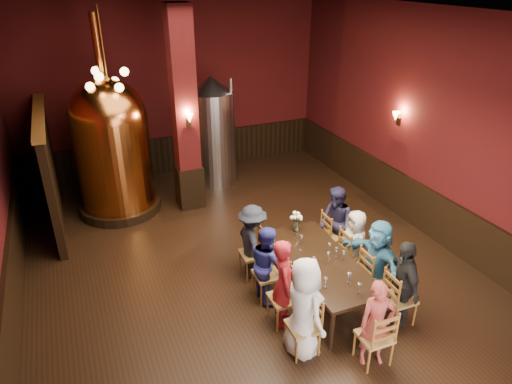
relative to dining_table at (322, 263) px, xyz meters
name	(u,v)px	position (x,y,z in m)	size (l,w,h in m)	color
room	(245,155)	(-0.80, 1.37, 1.56)	(10.00, 10.02, 4.50)	black
wainscot_right	(414,203)	(3.16, 1.37, -0.19)	(0.08, 9.90, 1.00)	black
wainscot_back	(179,153)	(-0.80, 6.33, -0.19)	(7.90, 0.08, 1.00)	black
wainscot_left	(12,296)	(-4.76, 1.37, -0.19)	(0.08, 9.90, 1.00)	black
column	(184,113)	(-1.10, 4.17, 1.56)	(0.58, 0.58, 4.50)	#470F0F
partition	(51,172)	(-4.00, 4.57, 0.51)	(0.22, 3.50, 2.40)	black
pendant_cluster	(107,79)	(-2.60, 4.27, 2.41)	(0.90, 0.90, 1.70)	#A57226
sconce_wall	(399,118)	(3.10, 2.17, 1.51)	(0.20, 0.20, 0.36)	black
sconce_column	(188,119)	(-1.10, 3.87, 1.51)	(0.20, 0.20, 0.36)	black
dining_table	(322,263)	(0.00, 0.00, 0.00)	(1.06, 2.43, 0.75)	black
chair_0	(303,326)	(-0.88, -0.98, -0.23)	(0.46, 0.46, 0.92)	brown
person_0	(304,308)	(-0.88, -0.98, 0.11)	(0.78, 0.51, 1.60)	silver
chair_1	(283,298)	(-0.86, -0.31, -0.23)	(0.46, 0.46, 0.92)	brown
person_1	(284,283)	(-0.86, -0.31, 0.07)	(0.55, 0.36, 1.51)	#AF1E28
chair_2	(267,274)	(-0.84, 0.35, -0.23)	(0.46, 0.46, 0.92)	brown
person_2	(267,263)	(-0.84, 0.35, 0.00)	(0.67, 0.33, 1.37)	navy
chair_3	(253,254)	(-0.82, 1.02, -0.23)	(0.46, 0.46, 0.92)	brown
person_3	(252,242)	(-0.82, 1.02, 0.02)	(0.92, 0.53, 1.42)	black
chair_4	(400,298)	(0.82, -1.02, -0.23)	(0.46, 0.46, 0.92)	brown
person_4	(402,283)	(0.82, -1.02, 0.06)	(0.87, 0.36, 1.49)	black
chair_5	(375,274)	(0.84, -0.35, -0.23)	(0.46, 0.46, 0.92)	brown
person_5	(377,260)	(0.84, -0.35, 0.05)	(1.37, 0.44, 1.47)	teal
chair_6	(353,253)	(0.86, 0.31, -0.23)	(0.46, 0.46, 0.92)	brown
person_6	(354,244)	(0.86, 0.31, -0.03)	(0.64, 0.42, 1.32)	#BCB7A6
chair_7	(334,235)	(0.88, 0.98, -0.23)	(0.46, 0.46, 0.92)	brown
person_7	(335,223)	(0.88, 0.98, 0.04)	(0.71, 0.35, 1.46)	#1F1D3A
chair_8	(375,336)	(-0.04, -1.55, -0.23)	(0.46, 0.46, 0.92)	brown
person_8	(376,324)	(-0.04, -1.55, -0.01)	(0.49, 0.32, 1.36)	#943631
copper_kettle	(112,146)	(-2.67, 4.58, 0.90)	(2.04, 2.04, 4.34)	black
steel_vessel	(213,131)	(-0.14, 5.24, 0.70)	(1.31, 1.31, 2.77)	#B2B2B7
rose_vase	(297,219)	(0.05, 1.00, 0.32)	(0.23, 0.23, 0.39)	white
wine_glass_0	(301,240)	(-0.09, 0.57, 0.15)	(0.07, 0.07, 0.17)	white
wine_glass_1	(337,252)	(0.27, -0.01, 0.15)	(0.07, 0.07, 0.17)	white
wine_glass_2	(314,262)	(-0.22, -0.11, 0.15)	(0.07, 0.07, 0.17)	white
wine_glass_3	(359,288)	(0.07, -0.96, 0.15)	(0.07, 0.07, 0.17)	white
wine_glass_4	(349,278)	(0.07, -0.68, 0.15)	(0.07, 0.07, 0.17)	white
wine_glass_5	(297,234)	(-0.06, 0.78, 0.15)	(0.07, 0.07, 0.17)	white
wine_glass_6	(330,248)	(0.24, 0.14, 0.15)	(0.07, 0.07, 0.17)	white
wine_glass_7	(326,283)	(-0.32, -0.64, 0.15)	(0.07, 0.07, 0.17)	white
wine_glass_8	(344,255)	(0.33, -0.14, 0.15)	(0.07, 0.07, 0.17)	white
wine_glass_9	(329,257)	(0.08, -0.08, 0.15)	(0.07, 0.07, 0.17)	white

